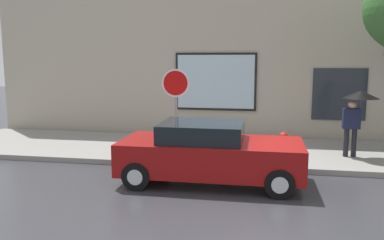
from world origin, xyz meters
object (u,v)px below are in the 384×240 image
(parked_car, at_px, (210,153))
(pedestrian_with_umbrella, at_px, (358,104))
(fire_hydrant, at_px, (283,147))
(stop_sign, at_px, (176,96))

(parked_car, height_order, pedestrian_with_umbrella, pedestrian_with_umbrella)
(fire_hydrant, distance_m, pedestrian_with_umbrella, 2.49)
(parked_car, xyz_separation_m, stop_sign, (-1.11, 1.39, 1.19))
(parked_car, relative_size, fire_hydrant, 5.21)
(parked_car, distance_m, fire_hydrant, 2.47)
(pedestrian_with_umbrella, bearing_deg, parked_car, -145.63)
(pedestrian_with_umbrella, relative_size, stop_sign, 0.76)
(pedestrian_with_umbrella, xyz_separation_m, stop_sign, (-4.93, -1.22, 0.26))
(parked_car, distance_m, pedestrian_with_umbrella, 4.72)
(pedestrian_with_umbrella, height_order, stop_sign, stop_sign)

